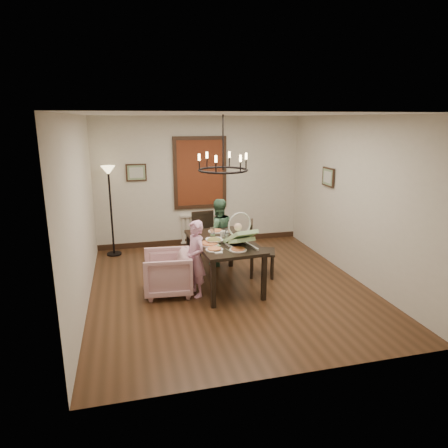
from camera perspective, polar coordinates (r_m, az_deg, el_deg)
name	(u,v)px	position (r m, az deg, el deg)	size (l,w,h in m)	color
room_shell	(223,201)	(6.73, -0.09, 3.36)	(4.51, 5.00, 2.81)	#4A2C19
dining_table	(223,245)	(6.64, -0.13, -3.09)	(1.06, 1.73, 0.78)	black
chair_far	(206,238)	(7.73, -2.60, -2.01)	(0.44, 0.44, 1.00)	black
chair_right	(262,249)	(7.12, 5.50, -3.52)	(0.44, 0.44, 1.01)	black
armchair	(167,273)	(6.50, -8.08, -6.91)	(0.75, 0.77, 0.69)	#D7A4A6
elderly_woman	(196,265)	(6.33, -4.07, -5.84)	(0.37, 0.24, 1.02)	#E8A3CA
seated_man	(218,238)	(7.61, -0.85, -1.99)	(0.52, 0.41, 1.07)	#406D4F
baby_bouncer	(240,235)	(6.25, 2.36, -1.61)	(0.42, 0.58, 0.38)	#BBF1A6
salad_bowl	(214,241)	(6.48, -1.42, -2.40)	(0.33, 0.33, 0.08)	white
pizza_platter	(209,244)	(6.39, -2.11, -2.82)	(0.30, 0.30, 0.04)	tan
drinking_glass	(226,238)	(6.52, 0.27, -1.98)	(0.07, 0.07, 0.15)	silver
window_blinds	(200,173)	(8.71, -3.43, 7.30)	(1.00, 0.03, 1.40)	brown
radiator	(201,228)	(8.98, -3.34, -0.62)	(0.92, 0.12, 0.62)	silver
picture_back	(136,173)	(8.57, -12.42, 7.19)	(0.42, 0.03, 0.36)	black
picture_right	(328,177)	(7.98, 14.65, 6.51)	(0.42, 0.03, 0.36)	black
floor_lamp	(111,212)	(8.39, -15.81, 1.61)	(0.30, 0.30, 1.80)	black
chandelier	(223,170)	(6.37, -0.14, 7.72)	(0.80, 0.80, 0.04)	black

